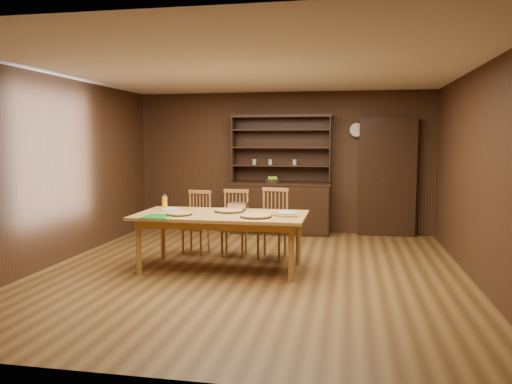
% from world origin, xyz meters
% --- Properties ---
extents(floor, '(6.00, 6.00, 0.00)m').
position_xyz_m(floor, '(0.00, 0.00, 0.00)').
color(floor, brown).
rests_on(floor, ground).
extents(room_shell, '(6.00, 6.00, 6.00)m').
position_xyz_m(room_shell, '(0.00, 0.00, 1.58)').
color(room_shell, silver).
rests_on(room_shell, floor).
extents(china_hutch, '(1.84, 0.52, 2.17)m').
position_xyz_m(china_hutch, '(-0.00, 2.75, 0.60)').
color(china_hutch, black).
rests_on(china_hutch, floor).
extents(doorway, '(1.00, 0.18, 2.10)m').
position_xyz_m(doorway, '(1.90, 2.90, 1.05)').
color(doorway, black).
rests_on(doorway, floor).
extents(wall_clock, '(0.30, 0.05, 0.30)m').
position_xyz_m(wall_clock, '(1.35, 2.96, 1.90)').
color(wall_clock, black).
rests_on(wall_clock, room_shell).
extents(dining_table, '(2.23, 1.12, 0.75)m').
position_xyz_m(dining_table, '(-0.42, 0.05, 0.68)').
color(dining_table, '#CC9147').
rests_on(dining_table, floor).
extents(chair_left, '(0.44, 0.42, 0.95)m').
position_xyz_m(chair_left, '(-1.02, 0.95, 0.50)').
color(chair_left, '#A9693A').
rests_on(chair_left, floor).
extents(chair_center, '(0.41, 0.39, 0.98)m').
position_xyz_m(chair_center, '(-0.44, 0.94, 0.52)').
color(chair_center, '#A9693A').
rests_on(chair_center, floor).
extents(chair_right, '(0.48, 0.46, 1.02)m').
position_xyz_m(chair_right, '(0.16, 0.86, 0.54)').
color(chair_right, '#A9693A').
rests_on(chair_right, floor).
extents(pizza_left, '(0.34, 0.34, 0.04)m').
position_xyz_m(pizza_left, '(-0.93, -0.15, 0.77)').
color(pizza_left, black).
rests_on(pizza_left, dining_table).
extents(pizza_right, '(0.40, 0.40, 0.04)m').
position_xyz_m(pizza_right, '(0.09, -0.16, 0.77)').
color(pizza_right, black).
rests_on(pizza_right, dining_table).
extents(pizza_center, '(0.40, 0.40, 0.04)m').
position_xyz_m(pizza_center, '(-0.35, 0.24, 0.77)').
color(pizza_center, black).
rests_on(pizza_center, dining_table).
extents(cooling_rack, '(0.44, 0.44, 0.02)m').
position_xyz_m(cooling_rack, '(-1.14, -0.37, 0.76)').
color(cooling_rack, green).
rests_on(cooling_rack, dining_table).
extents(plate_left, '(0.27, 0.27, 0.02)m').
position_xyz_m(plate_left, '(-1.23, 0.29, 0.76)').
color(plate_left, white).
rests_on(plate_left, dining_table).
extents(plate_right, '(0.29, 0.29, 0.02)m').
position_xyz_m(plate_right, '(0.44, 0.26, 0.76)').
color(plate_right, white).
rests_on(plate_right, dining_table).
extents(foil_dish, '(0.26, 0.19, 0.10)m').
position_xyz_m(foil_dish, '(-0.28, 0.44, 0.80)').
color(foil_dish, white).
rests_on(foil_dish, dining_table).
extents(juice_bottle, '(0.07, 0.07, 0.21)m').
position_xyz_m(juice_bottle, '(-1.30, 0.30, 0.85)').
color(juice_bottle, '#F49E0C').
rests_on(juice_bottle, dining_table).
extents(pot_holder_a, '(0.24, 0.24, 0.01)m').
position_xyz_m(pot_holder_a, '(0.50, -0.01, 0.76)').
color(pot_holder_a, red).
rests_on(pot_holder_a, dining_table).
extents(pot_holder_b, '(0.25, 0.25, 0.01)m').
position_xyz_m(pot_holder_b, '(0.38, 0.02, 0.76)').
color(pot_holder_b, red).
rests_on(pot_holder_b, dining_table).
extents(fruit_bowl, '(0.29, 0.29, 0.12)m').
position_xyz_m(fruit_bowl, '(-0.14, 2.69, 0.98)').
color(fruit_bowl, black).
rests_on(fruit_bowl, china_hutch).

